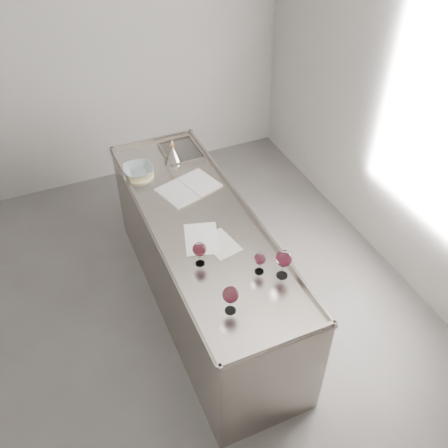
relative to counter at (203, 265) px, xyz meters
name	(u,v)px	position (x,y,z in m)	size (l,w,h in m)	color
room_shell	(140,214)	(-0.50, -0.30, 0.93)	(4.54, 5.04, 2.84)	#514F4C
counter	(203,265)	(0.00, 0.00, 0.00)	(0.77, 2.42, 0.97)	gray
wine_glass_left	(199,250)	(-0.17, -0.41, 0.60)	(0.09, 0.09, 0.18)	white
wine_glass_middle	(231,295)	(-0.15, -0.85, 0.61)	(0.10, 0.10, 0.20)	white
wine_glass_right	(284,259)	(0.27, -0.72, 0.62)	(0.11, 0.11, 0.21)	white
wine_glass_small	(260,259)	(0.16, -0.63, 0.58)	(0.08, 0.08, 0.16)	white
notebook	(188,188)	(0.05, 0.40, 0.47)	(0.52, 0.43, 0.02)	silver
loose_paper_top	(220,244)	(0.03, -0.29, 0.47)	(0.19, 0.28, 0.00)	silver
loose_paper_under	(202,239)	(-0.07, -0.19, 0.47)	(0.23, 0.33, 0.00)	white
trivet	(139,174)	(-0.26, 0.73, 0.48)	(0.24, 0.24, 0.02)	#D3C289
ceramic_bowl	(138,170)	(-0.26, 0.73, 0.52)	(0.24, 0.24, 0.06)	gray
wine_funnel	(173,156)	(0.06, 0.79, 0.54)	(0.15, 0.15, 0.23)	gray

